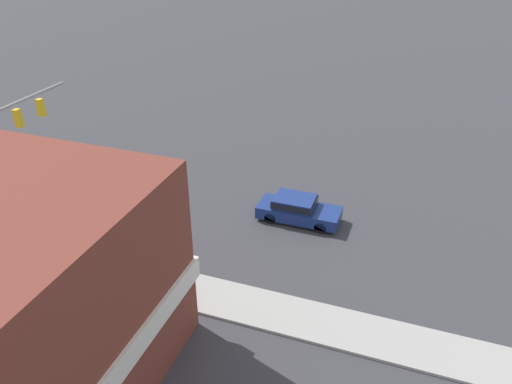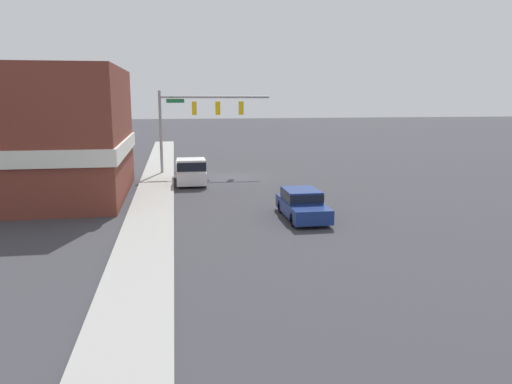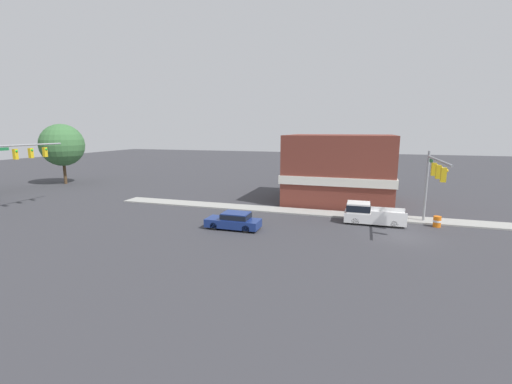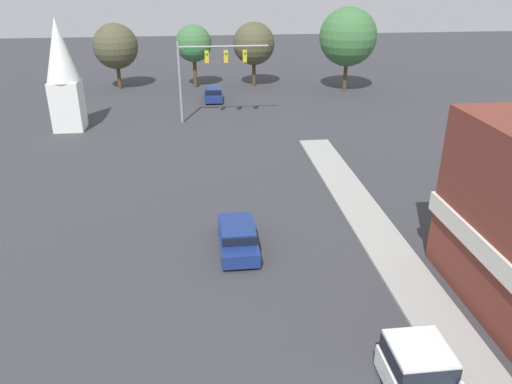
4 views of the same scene
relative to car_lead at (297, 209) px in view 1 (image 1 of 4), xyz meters
name	(u,v)px [view 1 (image 1 of 4)]	position (x,y,z in m)	size (l,w,h in m)	color
ground_plane	(78,196)	(1.97, -13.57, -0.76)	(200.00, 200.00, 0.00)	#38383D
sidewalk_curb	(9,246)	(7.67, -13.57, -0.69)	(2.40, 60.00, 0.14)	#9E9E99
near_signal_assembly	(0,133)	(4.33, -15.86, 4.09)	(8.74, 0.49, 6.54)	gray
car_lead	(297,209)	(0.00, 0.00, 0.00)	(1.85, 4.65, 1.45)	black
pickup_truck_parked	(76,218)	(5.25, -10.99, 0.17)	(2.02, 5.23, 1.89)	black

